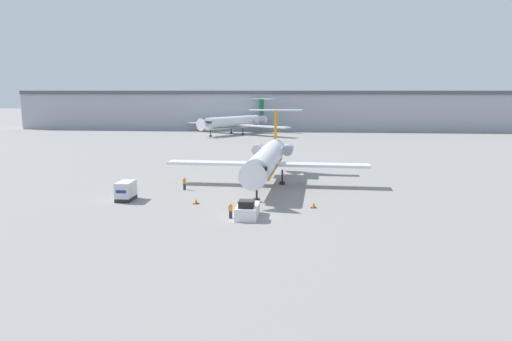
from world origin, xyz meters
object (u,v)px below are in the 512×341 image
object	(u,v)px
worker_by_wing	(184,183)
traffic_cone_right	(314,205)
airplane_main	(267,159)
airplane_parked_far_left	(235,122)
pushback_tug	(247,210)
luggage_cart	(126,191)
worker_near_tug	(231,210)
traffic_cone_left	(196,201)

from	to	relation	value
worker_by_wing	traffic_cone_right	bearing A→B (deg)	-27.35
airplane_main	airplane_parked_far_left	size ratio (longest dim) A/B	0.84
airplane_parked_far_left	pushback_tug	bearing A→B (deg)	-81.51
pushback_tug	luggage_cart	xyz separation A→B (m)	(-15.47, 6.69, 0.39)
airplane_parked_far_left	airplane_main	bearing A→B (deg)	-79.17
worker_by_wing	airplane_main	bearing A→B (deg)	22.25
airplane_main	worker_near_tug	world-z (taller)	airplane_main
worker_near_tug	airplane_parked_far_left	world-z (taller)	airplane_parked_far_left
worker_near_tug	worker_by_wing	distance (m)	16.51
worker_near_tug	airplane_parked_far_left	size ratio (longest dim) A/B	0.05
luggage_cart	airplane_parked_far_left	world-z (taller)	airplane_parked_far_left
pushback_tug	airplane_parked_far_left	bearing A→B (deg)	98.49
luggage_cart	traffic_cone_left	world-z (taller)	luggage_cart
traffic_cone_left	airplane_parked_far_left	xyz separation A→B (m)	(-8.10, 93.35, 3.34)
worker_near_tug	worker_by_wing	size ratio (longest dim) A/B	0.95
pushback_tug	airplane_main	bearing A→B (deg)	87.78
pushback_tug	worker_by_wing	world-z (taller)	pushback_tug
worker_near_tug	worker_by_wing	xyz separation A→B (m)	(-8.28, 14.28, 0.05)
pushback_tug	worker_near_tug	size ratio (longest dim) A/B	2.75
worker_by_wing	traffic_cone_right	world-z (taller)	worker_by_wing
airplane_parked_far_left	worker_by_wing	bearing A→B (deg)	-86.77
airplane_main	airplane_parked_far_left	xyz separation A→B (m)	(-15.48, 80.96, -0.05)
airplane_main	traffic_cone_left	xyz separation A→B (m)	(-7.38, -12.40, -3.39)
pushback_tug	worker_by_wing	bearing A→B (deg)	126.07
worker_near_tug	worker_by_wing	world-z (taller)	worker_by_wing
luggage_cart	worker_near_tug	distance (m)	15.59
airplane_main	traffic_cone_left	world-z (taller)	airplane_main
worker_by_wing	traffic_cone_right	distance (m)	19.06
pushback_tug	traffic_cone_right	distance (m)	8.53
luggage_cart	worker_near_tug	world-z (taller)	luggage_cart
airplane_main	pushback_tug	world-z (taller)	airplane_main
worker_near_tug	traffic_cone_left	bearing A→B (deg)	128.61
worker_near_tug	traffic_cone_left	distance (m)	8.02
pushback_tug	airplane_parked_far_left	size ratio (longest dim) A/B	0.13
airplane_main	luggage_cart	distance (m)	19.93
worker_by_wing	airplane_parked_far_left	world-z (taller)	airplane_parked_far_left
airplane_main	traffic_cone_right	size ratio (longest dim) A/B	44.17
airplane_main	pushback_tug	size ratio (longest dim) A/B	6.28
worker_near_tug	pushback_tug	bearing A→B (deg)	19.31
airplane_main	worker_by_wing	size ratio (longest dim) A/B	16.42
pushback_tug	traffic_cone_right	bearing A→B (deg)	35.40
pushback_tug	traffic_cone_left	world-z (taller)	pushback_tug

